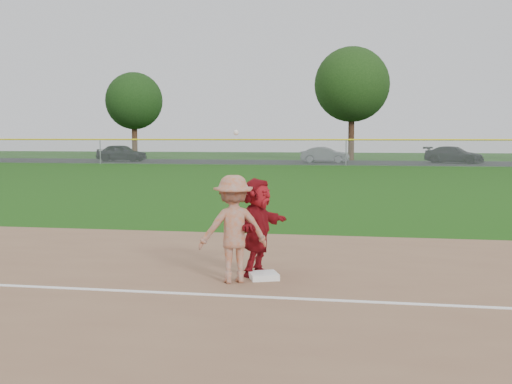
% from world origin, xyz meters
% --- Properties ---
extents(ground, '(160.00, 160.00, 0.00)m').
position_xyz_m(ground, '(0.00, 0.00, 0.00)').
color(ground, '#19490E').
rests_on(ground, ground).
extents(foul_line, '(60.00, 0.10, 0.01)m').
position_xyz_m(foul_line, '(0.00, -0.80, 0.03)').
color(foul_line, white).
rests_on(foul_line, infield_dirt).
extents(parking_asphalt, '(120.00, 10.00, 0.01)m').
position_xyz_m(parking_asphalt, '(0.00, 46.00, 0.01)').
color(parking_asphalt, black).
rests_on(parking_asphalt, ground).
extents(first_base, '(0.56, 0.56, 0.10)m').
position_xyz_m(first_base, '(0.33, 0.37, 0.07)').
color(first_base, white).
rests_on(first_base, infield_dirt).
extents(base_runner, '(0.82, 1.54, 1.59)m').
position_xyz_m(base_runner, '(0.19, 0.61, 0.81)').
color(base_runner, maroon).
rests_on(base_runner, infield_dirt).
extents(car_left, '(4.62, 2.14, 1.53)m').
position_xyz_m(car_left, '(-20.26, 45.20, 0.78)').
color(car_left, black).
rests_on(car_left, parking_asphalt).
extents(car_mid, '(4.12, 1.55, 1.34)m').
position_xyz_m(car_mid, '(-1.99, 45.48, 0.68)').
color(car_mid, slate).
rests_on(car_mid, parking_asphalt).
extents(car_right, '(5.23, 3.72, 1.41)m').
position_xyz_m(car_right, '(8.71, 46.23, 0.71)').
color(car_right, black).
rests_on(car_right, parking_asphalt).
extents(first_base_play, '(1.23, 1.01, 2.35)m').
position_xyz_m(first_base_play, '(-0.10, 0.07, 0.85)').
color(first_base_play, gray).
rests_on(first_base_play, infield_dirt).
extents(outfield_fence, '(110.00, 0.12, 110.00)m').
position_xyz_m(outfield_fence, '(0.00, 40.00, 1.96)').
color(outfield_fence, '#999EA0').
rests_on(outfield_fence, ground).
extents(tree_1, '(5.80, 5.80, 8.75)m').
position_xyz_m(tree_1, '(-22.00, 53.00, 5.83)').
color(tree_1, '#3E2416').
rests_on(tree_1, ground).
extents(tree_2, '(7.00, 7.00, 10.58)m').
position_xyz_m(tree_2, '(0.00, 51.50, 7.06)').
color(tree_2, '#372014').
rests_on(tree_2, ground).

